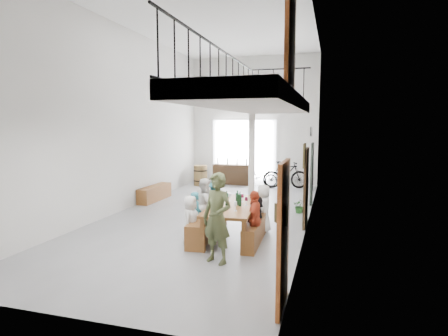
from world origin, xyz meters
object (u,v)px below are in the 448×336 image
(side_bench, at_px, (155,193))
(serving_counter, at_px, (232,174))
(tasting_table, at_px, (233,208))
(bicycle_near, at_px, (259,176))
(oak_barrel, at_px, (201,175))
(host_standing, at_px, (217,218))
(bench_inner, at_px, (205,225))

(side_bench, relative_size, serving_counter, 1.09)
(tasting_table, xyz_separation_m, bicycle_near, (-0.83, 7.52, -0.30))
(oak_barrel, height_order, host_standing, host_standing)
(side_bench, relative_size, oak_barrel, 2.08)
(oak_barrel, bearing_deg, bench_inner, -69.37)
(side_bench, distance_m, serving_counter, 4.48)
(serving_counter, height_order, bicycle_near, serving_counter)
(tasting_table, xyz_separation_m, host_standing, (0.10, -1.54, 0.15))
(oak_barrel, distance_m, serving_counter, 1.39)
(tasting_table, distance_m, host_standing, 1.55)
(tasting_table, height_order, oak_barrel, oak_barrel)
(bench_inner, bearing_deg, side_bench, 125.64)
(tasting_table, relative_size, side_bench, 1.41)
(host_standing, bearing_deg, tasting_table, 114.72)
(tasting_table, relative_size, bench_inner, 1.11)
(oak_barrel, bearing_deg, side_bench, -97.05)
(bicycle_near, bearing_deg, side_bench, 153.04)
(bicycle_near, bearing_deg, oak_barrel, 112.36)
(host_standing, bearing_deg, oak_barrel, 132.86)
(bench_inner, height_order, bicycle_near, bicycle_near)
(bench_inner, bearing_deg, host_standing, -69.24)
(side_bench, xyz_separation_m, oak_barrel, (0.43, 3.47, 0.18))
(side_bench, height_order, host_standing, host_standing)
(bench_inner, relative_size, side_bench, 1.27)
(bench_inner, distance_m, oak_barrel, 7.39)
(tasting_table, distance_m, oak_barrel, 7.64)
(serving_counter, bearing_deg, bicycle_near, 1.38)
(serving_counter, relative_size, host_standing, 0.96)
(host_standing, distance_m, bicycle_near, 9.12)
(oak_barrel, xyz_separation_m, bicycle_near, (2.44, 0.62, -0.02))
(oak_barrel, bearing_deg, host_standing, -68.27)
(tasting_table, distance_m, bicycle_near, 7.57)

